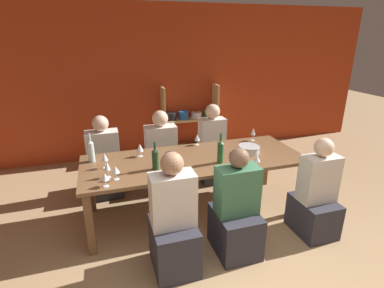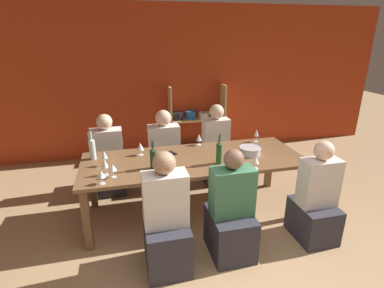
# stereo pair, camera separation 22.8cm
# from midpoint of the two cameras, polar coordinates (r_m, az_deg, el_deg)

# --- Properties ---
(wall_back_red) EXTENTS (8.80, 0.06, 2.70)m
(wall_back_red) POSITION_cam_midpoint_polar(r_m,az_deg,el_deg) (5.60, -4.42, 11.62)
(wall_back_red) COLOR #B23819
(wall_back_red) RESTS_ON ground_plane
(shelf_unit) EXTENTS (1.06, 0.30, 1.30)m
(shelf_unit) POSITION_cam_midpoint_polar(r_m,az_deg,el_deg) (5.73, 2.21, 2.88)
(shelf_unit) COLOR tan
(shelf_unit) RESTS_ON ground_plane
(dining_table) EXTENTS (2.67, 1.01, 0.76)m
(dining_table) POSITION_cam_midpoint_polar(r_m,az_deg,el_deg) (3.67, 2.15, -3.84)
(dining_table) COLOR brown
(dining_table) RESTS_ON ground_plane
(mixing_bowl) EXTENTS (0.27, 0.27, 0.10)m
(mixing_bowl) POSITION_cam_midpoint_polar(r_m,az_deg,el_deg) (3.83, 12.67, -1.21)
(mixing_bowl) COLOR #B7BABC
(mixing_bowl) RESTS_ON dining_table
(wine_bottle_green) EXTENTS (0.07, 0.07, 0.36)m
(wine_bottle_green) POSITION_cam_midpoint_polar(r_m,az_deg,el_deg) (3.47, 7.08, -1.53)
(wine_bottle_green) COLOR #1E4C23
(wine_bottle_green) RESTS_ON dining_table
(wine_bottle_dark) EXTENTS (0.08, 0.08, 0.35)m
(wine_bottle_dark) POSITION_cam_midpoint_polar(r_m,az_deg,el_deg) (3.73, -16.84, -0.78)
(wine_bottle_dark) COLOR #B2C6C1
(wine_bottle_dark) RESTS_ON dining_table
(wine_bottle_amber) EXTENTS (0.07, 0.07, 0.32)m
(wine_bottle_amber) POSITION_cam_midpoint_polar(r_m,az_deg,el_deg) (3.34, -5.47, -2.62)
(wine_bottle_amber) COLOR #19381E
(wine_bottle_amber) RESTS_ON dining_table
(wine_glass_red_a) EXTENTS (0.08, 0.08, 0.16)m
(wine_glass_red_a) POSITION_cam_midpoint_polar(r_m,az_deg,el_deg) (3.73, -8.09, -0.54)
(wine_glass_red_a) COLOR white
(wine_glass_red_a) RESTS_ON dining_table
(wine_glass_empty_a) EXTENTS (0.07, 0.07, 0.15)m
(wine_glass_empty_a) POSITION_cam_midpoint_polar(r_m,az_deg,el_deg) (4.04, 2.95, 1.20)
(wine_glass_empty_a) COLOR white
(wine_glass_empty_a) RESTS_ON dining_table
(wine_glass_empty_b) EXTENTS (0.08, 0.08, 0.15)m
(wine_glass_empty_b) POSITION_cam_midpoint_polar(r_m,az_deg,el_deg) (3.21, -12.90, -4.44)
(wine_glass_empty_b) COLOR white
(wine_glass_empty_b) RESTS_ON dining_table
(wine_glass_white_a) EXTENTS (0.08, 0.08, 0.14)m
(wine_glass_white_a) POSITION_cam_midpoint_polar(r_m,az_deg,el_deg) (3.43, 13.91, -3.09)
(wine_glass_white_a) COLOR white
(wine_glass_white_a) RESTS_ON dining_table
(wine_glass_empty_c) EXTENTS (0.06, 0.06, 0.18)m
(wine_glass_empty_c) POSITION_cam_midpoint_polar(r_m,az_deg,el_deg) (3.27, -14.35, -3.70)
(wine_glass_empty_c) COLOR white
(wine_glass_empty_c) RESTS_ON dining_table
(wine_glass_white_b) EXTENTS (0.07, 0.07, 0.18)m
(wine_glass_white_b) POSITION_cam_midpoint_polar(r_m,az_deg,el_deg) (3.51, -14.61, -2.09)
(wine_glass_white_b) COLOR white
(wine_glass_white_b) RESTS_ON dining_table
(wine_glass_empty_d) EXTENTS (0.08, 0.08, 0.14)m
(wine_glass_empty_d) POSITION_cam_midpoint_polar(r_m,az_deg,el_deg) (3.10, -14.87, -5.68)
(wine_glass_empty_d) COLOR white
(wine_glass_empty_d) RESTS_ON dining_table
(wine_glass_empty_e) EXTENTS (0.07, 0.07, 0.18)m
(wine_glass_empty_e) POSITION_cam_midpoint_polar(r_m,az_deg,el_deg) (4.28, 13.68, 2.03)
(wine_glass_empty_e) COLOR white
(wine_glass_empty_e) RESTS_ON dining_table
(cell_phone) EXTENTS (0.13, 0.17, 0.01)m
(cell_phone) POSITION_cam_midpoint_polar(r_m,az_deg,el_deg) (3.79, -2.13, -1.75)
(cell_phone) COLOR black
(cell_phone) RESTS_ON dining_table
(person_near_a) EXTENTS (0.41, 0.51, 1.22)m
(person_near_a) POSITION_cam_midpoint_polar(r_m,az_deg,el_deg) (2.96, -2.64, -15.60)
(person_near_a) COLOR #2D2D38
(person_near_a) RESTS_ON ground_plane
(person_far_a) EXTENTS (0.45, 0.56, 1.17)m
(person_far_a) POSITION_cam_midpoint_polar(r_m,az_deg,el_deg) (4.48, -3.79, -2.91)
(person_far_a) COLOR #2D2D38
(person_far_a) RESTS_ON ground_plane
(person_near_b) EXTENTS (0.40, 0.50, 1.15)m
(person_near_b) POSITION_cam_midpoint_polar(r_m,az_deg,el_deg) (3.66, 24.14, -10.42)
(person_near_b) COLOR #2D2D38
(person_near_b) RESTS_ON ground_plane
(person_far_b) EXTENTS (0.39, 0.49, 1.21)m
(person_far_b) POSITION_cam_midpoint_polar(r_m,az_deg,el_deg) (4.65, 5.87, -1.73)
(person_far_b) COLOR #2D2D38
(person_far_b) RESTS_ON ground_plane
(person_near_c) EXTENTS (0.42, 0.53, 1.16)m
(person_near_c) POSITION_cam_midpoint_polar(r_m,az_deg,el_deg) (3.18, 9.49, -13.66)
(person_near_c) COLOR #2D2D38
(person_near_c) RESTS_ON ground_plane
(person_far_c) EXTENTS (0.44, 0.56, 1.15)m
(person_far_c) POSITION_cam_midpoint_polar(r_m,az_deg,el_deg) (4.48, -14.22, -3.63)
(person_far_c) COLOR #2D2D38
(person_far_c) RESTS_ON ground_plane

